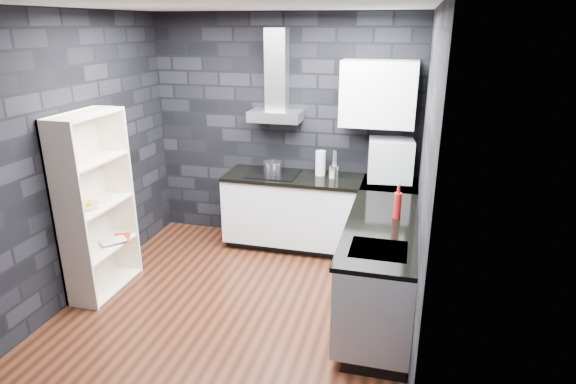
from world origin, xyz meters
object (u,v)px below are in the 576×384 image
at_px(appliance_garage, 390,161).
at_px(bookshelf, 96,206).
at_px(glass_vase, 320,163).
at_px(utensil_crock, 334,172).
at_px(fruit_bowl, 89,206).
at_px(storage_jar, 333,174).
at_px(red_bottle, 397,206).
at_px(pot, 272,168).

xyz_separation_m(appliance_garage, bookshelf, (-2.70, -1.53, -0.22)).
bearing_deg(glass_vase, utensil_crock, -20.69).
bearing_deg(fruit_bowl, glass_vase, 40.55).
bearing_deg(fruit_bowl, storage_jar, 36.84).
distance_m(red_bottle, fruit_bowl, 2.87).
xyz_separation_m(glass_vase, bookshelf, (-1.91, -1.53, -0.14)).
height_order(pot, red_bottle, red_bottle).
xyz_separation_m(utensil_crock, appliance_garage, (0.61, 0.07, 0.15)).
xyz_separation_m(glass_vase, utensil_crock, (0.17, -0.06, -0.07)).
height_order(pot, glass_vase, glass_vase).
bearing_deg(bookshelf, red_bottle, -1.03).
bearing_deg(pot, storage_jar, 2.08).
xyz_separation_m(storage_jar, bookshelf, (-2.07, -1.44, -0.05)).
relative_size(bookshelf, fruit_bowl, 8.90).
height_order(storage_jar, fruit_bowl, storage_jar).
bearing_deg(storage_jar, glass_vase, 152.34).
bearing_deg(fruit_bowl, appliance_garage, 31.34).
xyz_separation_m(pot, glass_vase, (0.55, 0.11, 0.07)).
xyz_separation_m(pot, storage_jar, (0.71, 0.03, -0.02)).
distance_m(appliance_garage, red_bottle, 1.14).
relative_size(storage_jar, utensil_crock, 0.71).
relative_size(utensil_crock, fruit_bowl, 0.69).
xyz_separation_m(appliance_garage, red_bottle, (0.13, -1.13, -0.11)).
bearing_deg(red_bottle, utensil_crock, 125.22).
relative_size(glass_vase, bookshelf, 0.16).
relative_size(pot, utensil_crock, 1.48).
xyz_separation_m(utensil_crock, fruit_bowl, (-2.08, -1.57, -0.03)).
distance_m(appliance_garage, fruit_bowl, 3.16).
distance_m(storage_jar, appliance_garage, 0.66).
bearing_deg(appliance_garage, fruit_bowl, -154.49).
distance_m(bookshelf, fruit_bowl, 0.11).
height_order(bookshelf, fruit_bowl, bookshelf).
distance_m(utensil_crock, bookshelf, 2.55).
height_order(pot, bookshelf, bookshelf).
relative_size(red_bottle, bookshelf, 0.13).
xyz_separation_m(pot, red_bottle, (1.46, -1.01, 0.05)).
bearing_deg(utensil_crock, fruit_bowl, -142.99).
distance_m(glass_vase, utensil_crock, 0.20).
bearing_deg(utensil_crock, storage_jar, -122.66).
xyz_separation_m(pot, bookshelf, (-1.36, -1.42, -0.07)).
xyz_separation_m(glass_vase, appliance_garage, (0.79, 0.01, 0.08)).
relative_size(pot, red_bottle, 0.87).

